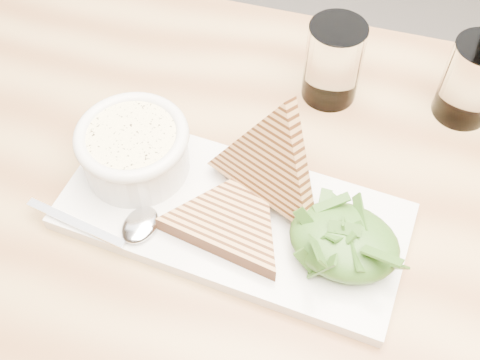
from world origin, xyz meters
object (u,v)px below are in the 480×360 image
at_px(glass_near, 333,62).
at_px(soup_bowl, 135,153).
at_px(glass_far, 472,81).
at_px(table_top, 318,292).
at_px(platter, 233,216).

bearing_deg(glass_near, soup_bowl, -126.70).
bearing_deg(soup_bowl, glass_far, 37.78).
relative_size(table_top, soup_bowl, 10.55).
relative_size(glass_near, glass_far, 1.01).
bearing_deg(soup_bowl, platter, -6.44).
relative_size(soup_bowl, glass_near, 1.10).
bearing_deg(glass_near, glass_far, 12.39).
xyz_separation_m(platter, soup_bowl, (-0.12, 0.01, 0.03)).
bearing_deg(table_top, soup_bowl, 168.50).
xyz_separation_m(table_top, platter, (-0.11, 0.03, 0.03)).
relative_size(table_top, glass_far, 11.77).
height_order(table_top, platter, platter).
xyz_separation_m(soup_bowl, glass_far, (0.32, 0.25, 0.01)).
bearing_deg(table_top, platter, 163.18).
distance_m(table_top, glass_near, 0.28).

